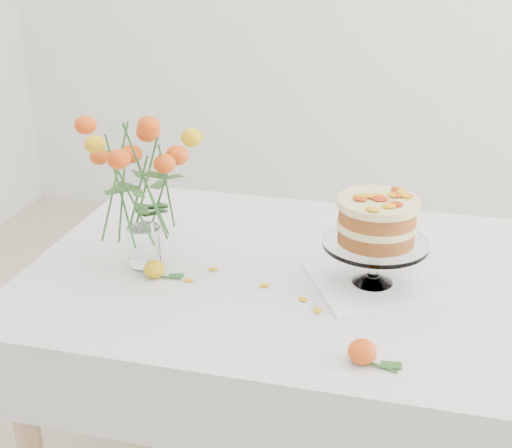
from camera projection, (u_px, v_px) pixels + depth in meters
The scene contains 11 objects.
table at pixel (321, 302), 1.75m from camera, with size 1.43×0.93×0.76m.
napkin at pixel (372, 284), 1.66m from camera, with size 0.26×0.26×0.01m, color white.
cake_stand at pixel (377, 225), 1.60m from camera, with size 0.24×0.24×0.22m.
rose_vase at pixel (140, 173), 1.66m from camera, with size 0.34×0.34×0.41m.
loose_rose_near at pixel (155, 269), 1.69m from camera, with size 0.09×0.05×0.04m.
loose_rose_far at pixel (363, 352), 1.37m from camera, with size 0.10×0.06×0.05m.
stray_petal_a at pixel (264, 286), 1.66m from camera, with size 0.03×0.02×0.00m, color #F3A60F.
stray_petal_b at pixel (303, 299), 1.60m from camera, with size 0.03×0.02×0.00m, color #F3A60F.
stray_petal_c at pixel (318, 310), 1.56m from camera, with size 0.03×0.02×0.00m, color #F3A60F.
stray_petal_d at pixel (213, 269), 1.74m from camera, with size 0.03×0.02×0.00m, color #F3A60F.
stray_petal_e at pixel (188, 280), 1.68m from camera, with size 0.03×0.02×0.00m, color #F3A60F.
Camera 1 is at (0.23, -1.52, 1.56)m, focal length 50.00 mm.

